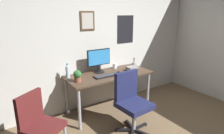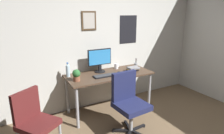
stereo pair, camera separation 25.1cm
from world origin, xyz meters
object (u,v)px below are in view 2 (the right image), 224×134
object	(u,v)px
potted_plant	(76,75)
monitor	(100,59)
office_chair	(128,100)
side_chair	(34,119)
pen_cup	(136,65)
computer_mouse	(120,72)
coffee_mug_near	(116,66)
book_stack_left	(133,69)
water_bottle	(68,71)
keyboard	(105,76)

from	to	relation	value
potted_plant	monitor	bearing A→B (deg)	26.28
office_chair	side_chair	xyz separation A→B (m)	(-1.34, 0.16, -0.03)
office_chair	pen_cup	distance (m)	1.09
computer_mouse	coffee_mug_near	world-z (taller)	coffee_mug_near
computer_mouse	pen_cup	distance (m)	0.51
side_chair	potted_plant	distance (m)	0.94
potted_plant	computer_mouse	bearing A→B (deg)	0.48
computer_mouse	coffee_mug_near	distance (m)	0.32
pen_cup	book_stack_left	size ratio (longest dim) A/B	0.93
side_chair	monitor	world-z (taller)	monitor
water_bottle	pen_cup	distance (m)	1.36
side_chair	water_bottle	xyz separation A→B (m)	(0.67, 0.74, 0.35)
side_chair	keyboard	distance (m)	1.36
book_stack_left	computer_mouse	bearing A→B (deg)	-179.78
office_chair	pen_cup	bearing A→B (deg)	49.14
office_chair	keyboard	bearing A→B (deg)	97.93
water_bottle	potted_plant	size ratio (longest dim) A/B	1.29
side_chair	coffee_mug_near	xyz separation A→B (m)	(1.66, 0.77, 0.29)
computer_mouse	potted_plant	bearing A→B (deg)	-179.52
office_chair	book_stack_left	bearing A→B (deg)	51.23
pen_cup	monitor	bearing A→B (deg)	172.79
office_chair	computer_mouse	size ratio (longest dim) A/B	8.64
side_chair	coffee_mug_near	distance (m)	1.85
potted_plant	water_bottle	bearing A→B (deg)	102.75
side_chair	coffee_mug_near	size ratio (longest dim) A/B	7.41
water_bottle	computer_mouse	bearing A→B (deg)	-16.83
coffee_mug_near	pen_cup	size ratio (longest dim) A/B	0.59
side_chair	potted_plant	world-z (taller)	potted_plant
book_stack_left	coffee_mug_near	bearing A→B (deg)	123.29
water_bottle	book_stack_left	xyz separation A→B (m)	(1.18, -0.26, -0.06)
side_chair	water_bottle	world-z (taller)	water_bottle
keyboard	potted_plant	world-z (taller)	potted_plant
office_chair	potted_plant	distance (m)	0.93
keyboard	water_bottle	distance (m)	0.65
keyboard	potted_plant	bearing A→B (deg)	178.39
office_chair	potted_plant	xyz separation A→B (m)	(-0.60, 0.63, 0.32)
side_chair	pen_cup	bearing A→B (deg)	17.54
keyboard	book_stack_left	distance (m)	0.60
keyboard	book_stack_left	bearing A→B (deg)	2.17
monitor	potted_plant	xyz separation A→B (m)	(-0.54, -0.27, -0.13)
computer_mouse	side_chair	bearing A→B (deg)	-162.94
keyboard	monitor	bearing A→B (deg)	85.09
office_chair	monitor	world-z (taller)	monitor
monitor	water_bottle	xyz separation A→B (m)	(-0.60, 0.01, -0.13)
monitor	potted_plant	world-z (taller)	monitor
computer_mouse	potted_plant	size ratio (longest dim) A/B	0.56
monitor	water_bottle	bearing A→B (deg)	179.51
water_bottle	coffee_mug_near	distance (m)	0.98
water_bottle	side_chair	bearing A→B (deg)	-132.23
keyboard	pen_cup	size ratio (longest dim) A/B	2.15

